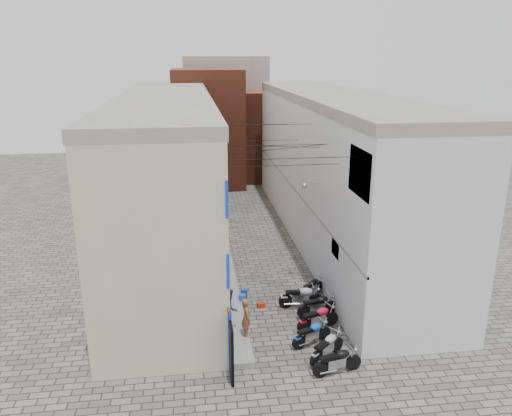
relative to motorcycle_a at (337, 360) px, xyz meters
name	(u,v)px	position (x,y,z in m)	size (l,w,h in m)	color
ground	(297,365)	(-1.32, 0.69, -0.56)	(90.00, 90.00, 0.00)	#504D4B
plinth	(220,242)	(-3.37, 13.69, -0.44)	(0.90, 26.00, 0.25)	gray
building_left	(168,174)	(-6.30, 13.64, 3.94)	(5.10, 27.00, 9.00)	#C0B391
building_right	(334,169)	(3.68, 13.69, 3.94)	(5.94, 26.00, 9.00)	silver
building_far_brick_left	(208,128)	(-3.32, 28.69, 4.44)	(6.00, 6.00, 10.00)	brown
building_far_brick_right	(261,135)	(1.68, 30.69, 3.44)	(5.00, 6.00, 8.00)	brown
building_far_concrete	(226,114)	(-1.32, 34.69, 4.94)	(8.00, 5.00, 11.00)	gray
far_shopfront	(235,177)	(-1.32, 25.89, 0.64)	(2.00, 0.30, 2.40)	black
overhead_wires	(267,143)	(-1.32, 8.34, 6.56)	(5.80, 13.02, 1.32)	black
motorcycle_a	(337,360)	(0.00, 0.00, 0.00)	(0.61, 1.94, 1.12)	black
motorcycle_b	(327,346)	(-0.12, 0.94, 0.00)	(0.62, 1.95, 1.13)	#A3A3A8
motorcycle_c	(312,333)	(-0.46, 1.99, -0.03)	(0.58, 1.85, 1.07)	blue
motorcycle_d	(318,317)	(0.08, 3.11, 0.01)	(0.63, 1.99, 1.15)	red
motorcycle_e	(318,305)	(0.35, 4.18, 0.01)	(0.62, 1.96, 1.13)	black
motorcycle_f	(301,296)	(-0.21, 5.05, 0.04)	(0.66, 2.07, 1.20)	#B6B5BA
motorcycle_g	(312,286)	(0.58, 6.11, -0.06)	(0.54, 1.72, 1.00)	black
person_a	(246,317)	(-3.02, 2.65, 0.50)	(0.59, 0.39, 1.63)	#975537
person_b	(229,308)	(-3.64, 3.41, 0.54)	(0.83, 0.65, 1.71)	#2C2D43
water_jug_near	(242,300)	(-2.87, 5.68, -0.31)	(0.33, 0.33, 0.51)	blue
water_jug_far	(244,293)	(-2.70, 6.32, -0.31)	(0.32, 0.32, 0.49)	#214EA8
red_crate	(261,305)	(-2.03, 5.33, -0.45)	(0.36, 0.27, 0.22)	#B7290D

